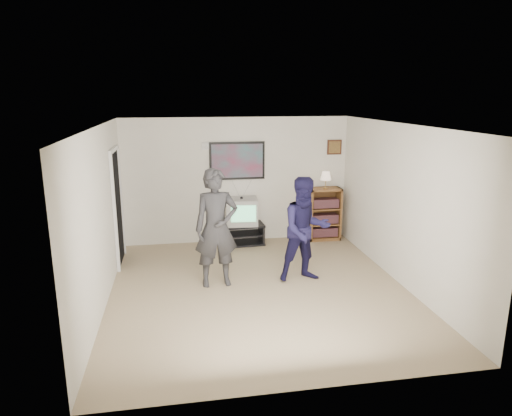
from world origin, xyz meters
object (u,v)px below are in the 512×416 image
object	(u,v)px
person_tall	(216,228)
media_stand	(243,234)
bookshelf	(324,214)
person_short	(305,230)
crt_television	(242,211)

from	to	relation	value
person_tall	media_stand	bearing A→B (deg)	65.75
bookshelf	person_short	xyz separation A→B (m)	(-0.97, -2.01, 0.31)
media_stand	crt_television	bearing A→B (deg)	176.80
media_stand	bookshelf	bearing A→B (deg)	-1.52
media_stand	bookshelf	world-z (taller)	bookshelf
media_stand	person_short	distance (m)	2.19
person_short	crt_television	bearing A→B (deg)	106.02
person_tall	person_short	distance (m)	1.41
person_short	bookshelf	bearing A→B (deg)	59.48
crt_television	media_stand	bearing A→B (deg)	4.88
media_stand	bookshelf	xyz separation A→B (m)	(1.70, 0.05, 0.33)
media_stand	person_tall	world-z (taller)	person_tall
bookshelf	person_tall	xyz separation A→B (m)	(-2.38, -1.95, 0.39)
media_stand	crt_television	world-z (taller)	crt_television
person_tall	person_short	size ratio (longest dim) A/B	1.10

